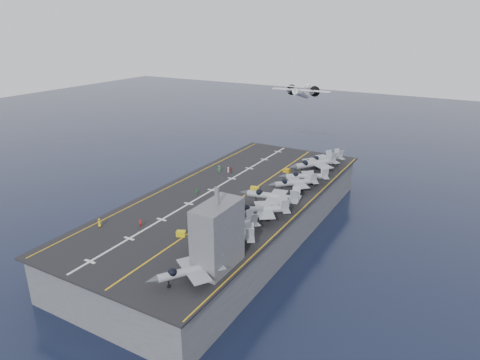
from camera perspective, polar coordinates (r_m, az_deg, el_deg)
The scene contains 28 objects.
ground at distance 111.02m, azimuth -1.03°, elevation -6.93°, with size 500.00×500.00×0.00m, color #142135.
hull at distance 108.82m, azimuth -1.05°, elevation -4.59°, with size 36.00×90.00×10.00m, color #56595E.
flight_deck at distance 106.74m, azimuth -1.06°, elevation -2.06°, with size 38.00×92.00×0.40m, color black.
foul_line at distance 105.26m, azimuth 0.34°, elevation -2.26°, with size 0.35×90.00×0.02m, color gold.
landing_centerline at distance 109.63m, azimuth -3.76°, elevation -1.36°, with size 0.50×90.00×0.02m, color silver.
deck_edge_port at distance 115.69m, azimuth -8.32°, elevation -0.35°, with size 0.25×90.00×0.02m, color gold.
deck_edge_stbd at distance 99.22m, azimuth 8.18°, elevation -3.93°, with size 0.25×90.00×0.02m, color gold.
island_superstructure at distance 73.13m, azimuth -3.01°, elevation -6.47°, with size 5.00×10.00×15.00m, color #56595E, non-canonical shape.
fighter_jet_0 at distance 72.05m, azimuth -6.75°, elevation -11.81°, with size 14.50×15.74×4.55m, color gray, non-canonical shape.
fighter_jet_1 at distance 81.80m, azimuth -2.01°, elevation -7.52°, with size 15.55×14.02×4.50m, color #8C929B, non-canonical shape.
fighter_jet_2 at distance 85.87m, azimuth -1.13°, elevation -6.11°, with size 14.28×15.30×4.42m, color #9CA4AA, non-canonical shape.
fighter_jet_3 at distance 92.73m, azimuth 2.78°, elevation -3.87°, with size 17.09×15.90×4.94m, color gray, non-canonical shape.
fighter_jet_4 at distance 99.63m, azimuth 4.39°, elevation -2.10°, with size 16.10×12.16×5.07m, color #9AA1A9, non-canonical shape.
fighter_jet_5 at distance 109.38m, azimuth 7.34°, elevation -0.28°, with size 15.34×15.31×4.52m, color #949DA5, non-canonical shape.
fighter_jet_6 at distance 114.33m, azimuth 8.86°, elevation 0.57°, with size 15.65×14.06×4.53m, color #989FA6, non-canonical shape.
fighter_jet_7 at distance 123.62m, azimuth 9.97°, elevation 2.25°, with size 17.51×18.88×5.45m, color #9CA3AB, non-canonical shape.
fighter_jet_8 at distance 129.73m, azimuth 11.25°, elevation 2.82°, with size 15.19×15.78×4.58m, color #9BA4AC, non-canonical shape.
tow_cart_a at distance 87.25m, azimuth -7.87°, elevation -7.09°, with size 2.16×1.84×1.10m, color gold, non-canonical shape.
tow_cart_b at distance 108.44m, azimuth 1.97°, elevation -1.22°, with size 2.39×1.88×1.26m, color gold, non-canonical shape.
tow_cart_c at distance 122.93m, azimuth 6.23°, elevation 1.27°, with size 1.92×1.32×1.11m, color #BE9210, non-canonical shape.
crew_0 at distance 94.69m, azimuth -18.24°, elevation -5.43°, with size 1.31×1.08×1.87m, color gold.
crew_2 at distance 106.90m, azimuth -5.84°, elevation -1.54°, with size 1.14×1.18×1.64m, color #219034.
crew_3 at distance 122.27m, azimuth -2.79°, elevation 1.48°, with size 1.37×1.45×2.01m, color #238C31.
crew_4 at distance 121.67m, azimuth -1.20°, elevation 1.37°, with size 0.84×1.18×1.86m, color #B01B1A.
crew_5 at distance 122.19m, azimuth -1.57°, elevation 1.39°, with size 1.02×1.16×1.62m, color silver.
crew_6 at distance 92.30m, azimuth -13.15°, elevation -5.60°, with size 1.26×1.01×1.83m, color #B21919.
crew_7 at distance 94.33m, azimuth -4.62°, elevation -4.51°, with size 1.27×1.33×1.85m, color silver.
transport_plane at distance 154.59m, azimuth 8.12°, elevation 11.34°, with size 21.72×15.53×4.93m, color white, non-canonical shape.
Camera 1 is at (50.60, -84.74, 50.82)m, focal length 32.00 mm.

